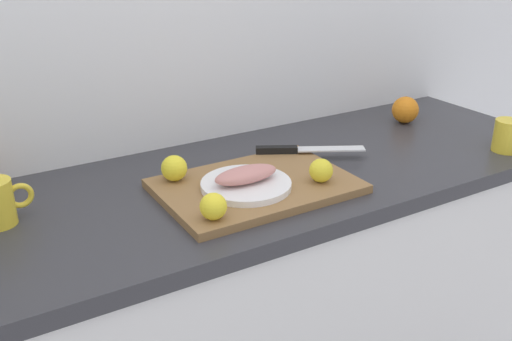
{
  "coord_description": "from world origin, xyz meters",
  "views": [
    {
      "loc": [
        -0.6,
        -1.14,
        1.48
      ],
      "look_at": [
        0.04,
        -0.07,
        0.95
      ],
      "focal_mm": 40.62,
      "sensor_mm": 36.0,
      "label": 1
    }
  ],
  "objects_px": {
    "cutting_board": "(256,186)",
    "fish_fillet": "(246,175)",
    "chef_knife": "(297,149)",
    "white_plate": "(246,185)",
    "orange_0": "(405,110)",
    "coffee_mug_0": "(508,135)",
    "lemon_0": "(321,170)"
  },
  "relations": [
    {
      "from": "white_plate",
      "to": "cutting_board",
      "type": "bearing_deg",
      "value": 22.46
    },
    {
      "from": "lemon_0",
      "to": "coffee_mug_0",
      "type": "xyz_separation_m",
      "value": [
        0.6,
        -0.06,
        -0.0
      ]
    },
    {
      "from": "fish_fillet",
      "to": "chef_knife",
      "type": "relative_size",
      "value": 0.58
    },
    {
      "from": "cutting_board",
      "to": "lemon_0",
      "type": "distance_m",
      "value": 0.16
    },
    {
      "from": "orange_0",
      "to": "chef_knife",
      "type": "bearing_deg",
      "value": -169.92
    },
    {
      "from": "lemon_0",
      "to": "coffee_mug_0",
      "type": "height_order",
      "value": "coffee_mug_0"
    },
    {
      "from": "white_plate",
      "to": "lemon_0",
      "type": "distance_m",
      "value": 0.18
    },
    {
      "from": "white_plate",
      "to": "coffee_mug_0",
      "type": "relative_size",
      "value": 1.82
    },
    {
      "from": "cutting_board",
      "to": "white_plate",
      "type": "xyz_separation_m",
      "value": [
        -0.04,
        -0.01,
        0.02
      ]
    },
    {
      "from": "coffee_mug_0",
      "to": "orange_0",
      "type": "relative_size",
      "value": 1.38
    },
    {
      "from": "fish_fillet",
      "to": "coffee_mug_0",
      "type": "bearing_deg",
      "value": -8.92
    },
    {
      "from": "chef_knife",
      "to": "lemon_0",
      "type": "bearing_deg",
      "value": -79.19
    },
    {
      "from": "coffee_mug_0",
      "to": "orange_0",
      "type": "xyz_separation_m",
      "value": [
        -0.06,
        0.33,
        -0.0
      ]
    },
    {
      "from": "chef_knife",
      "to": "fish_fillet",
      "type": "bearing_deg",
      "value": -122.97
    },
    {
      "from": "chef_knife",
      "to": "coffee_mug_0",
      "type": "distance_m",
      "value": 0.59
    },
    {
      "from": "fish_fillet",
      "to": "coffee_mug_0",
      "type": "height_order",
      "value": "coffee_mug_0"
    },
    {
      "from": "white_plate",
      "to": "lemon_0",
      "type": "bearing_deg",
      "value": -19.61
    },
    {
      "from": "chef_knife",
      "to": "orange_0",
      "type": "relative_size",
      "value": 3.22
    },
    {
      "from": "white_plate",
      "to": "fish_fillet",
      "type": "bearing_deg",
      "value": 0.0
    },
    {
      "from": "lemon_0",
      "to": "white_plate",
      "type": "bearing_deg",
      "value": 160.39
    },
    {
      "from": "cutting_board",
      "to": "white_plate",
      "type": "distance_m",
      "value": 0.04
    },
    {
      "from": "lemon_0",
      "to": "chef_knife",
      "type": "bearing_deg",
      "value": 72.45
    },
    {
      "from": "white_plate",
      "to": "chef_knife",
      "type": "height_order",
      "value": "chef_knife"
    },
    {
      "from": "white_plate",
      "to": "lemon_0",
      "type": "xyz_separation_m",
      "value": [
        0.17,
        -0.06,
        0.02
      ]
    },
    {
      "from": "cutting_board",
      "to": "orange_0",
      "type": "distance_m",
      "value": 0.69
    },
    {
      "from": "fish_fillet",
      "to": "lemon_0",
      "type": "relative_size",
      "value": 2.78
    },
    {
      "from": "cutting_board",
      "to": "coffee_mug_0",
      "type": "height_order",
      "value": "coffee_mug_0"
    },
    {
      "from": "white_plate",
      "to": "orange_0",
      "type": "xyz_separation_m",
      "value": [
        0.7,
        0.21,
        0.01
      ]
    },
    {
      "from": "fish_fillet",
      "to": "lemon_0",
      "type": "bearing_deg",
      "value": -19.61
    },
    {
      "from": "fish_fillet",
      "to": "orange_0",
      "type": "distance_m",
      "value": 0.73
    },
    {
      "from": "lemon_0",
      "to": "orange_0",
      "type": "distance_m",
      "value": 0.6
    },
    {
      "from": "cutting_board",
      "to": "fish_fillet",
      "type": "bearing_deg",
      "value": -157.54
    }
  ]
}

